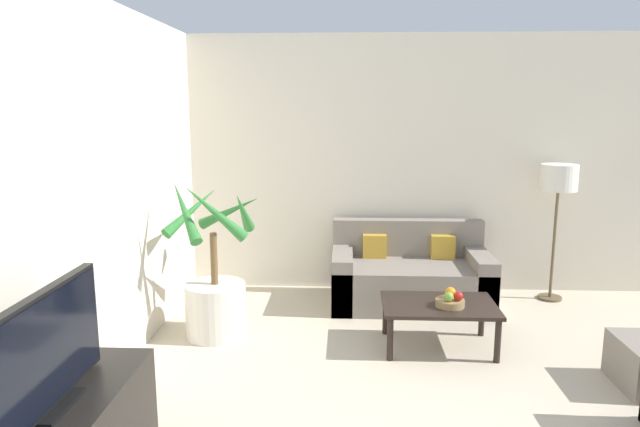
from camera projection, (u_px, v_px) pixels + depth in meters
name	position (u px, v px, depth m)	size (l,w,h in m)	color
wall_back	(496.00, 165.00, 5.99)	(8.08, 0.06, 2.70)	beige
wall_left	(58.00, 212.00, 3.35)	(0.06, 7.22, 2.70)	beige
television	(47.00, 351.00, 2.64)	(0.18, 0.98, 0.58)	black
potted_palm	(215.00, 290.00, 4.90)	(0.84, 0.83, 1.39)	beige
sofa_loveseat	(410.00, 277.00, 5.72)	(1.55, 0.85, 0.80)	gray
floor_lamp	(558.00, 184.00, 5.68)	(0.36, 0.36, 1.40)	brown
coffee_table	(439.00, 309.00, 4.66)	(0.92, 0.62, 0.38)	black
fruit_bowl	(450.00, 303.00, 4.58)	(0.23, 0.23, 0.06)	#997A4C
apple_red	(458.00, 296.00, 4.54)	(0.07, 0.07, 0.07)	red
apple_green	(449.00, 297.00, 4.52)	(0.08, 0.08, 0.08)	olive
orange_fruit	(450.00, 292.00, 4.61)	(0.09, 0.09, 0.09)	orange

